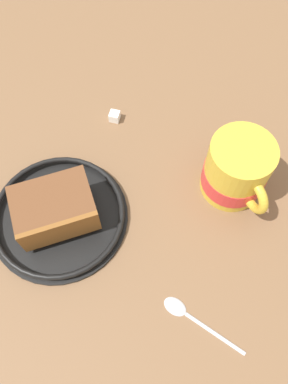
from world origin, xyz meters
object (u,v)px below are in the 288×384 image
(cake_slice, at_px, (55,209))
(sugar_cube, at_px, (115,116))
(small_plate, at_px, (59,216))
(tea_mug, at_px, (237,171))
(teaspoon, at_px, (187,314))

(cake_slice, bearing_deg, sugar_cube, 104.69)
(small_plate, bearing_deg, tea_mug, 48.42)
(cake_slice, distance_m, tea_mug, 0.24)
(small_plate, relative_size, sugar_cube, 12.35)
(small_plate, relative_size, cake_slice, 1.50)
(cake_slice, bearing_deg, small_plate, 145.34)
(teaspoon, xyz_separation_m, sugar_cube, (-0.25, 0.18, 0.00))
(cake_slice, distance_m, teaspoon, 0.21)
(cake_slice, xyz_separation_m, teaspoon, (0.21, -0.00, -0.03))
(teaspoon, bearing_deg, sugar_cube, 145.08)
(tea_mug, bearing_deg, sugar_cube, -178.24)
(cake_slice, relative_size, tea_mug, 1.16)
(small_plate, height_order, cake_slice, cake_slice)
(sugar_cube, bearing_deg, cake_slice, -75.31)
(small_plate, distance_m, sugar_cube, 0.18)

